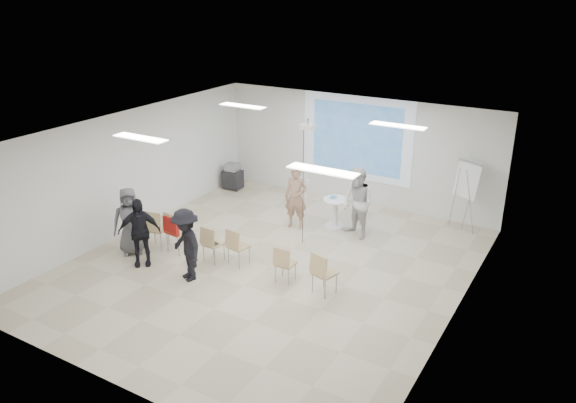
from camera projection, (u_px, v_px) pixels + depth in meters
The scene contains 30 objects.
floor at pixel (270, 268), 12.33m from camera, with size 8.00×9.00×0.10m, color beige.
ceiling at pixel (268, 130), 11.19m from camera, with size 8.00×9.00×0.10m, color white.
wall_back at pixel (357, 150), 15.41m from camera, with size 8.00×0.10×3.00m, color silver.
wall_left at pixel (128, 172), 13.67m from camera, with size 0.10×9.00×3.00m, color silver.
wall_right at pixel (464, 245), 9.85m from camera, with size 0.10×9.00×3.00m, color silver.
projection_halo at pixel (357, 138), 15.23m from camera, with size 3.20×0.01×2.30m, color silver.
projection_image at pixel (356, 138), 15.22m from camera, with size 2.60×0.01×1.90m, color #2F67A2.
pedestal_table at pixel (335, 211), 14.09m from camera, with size 0.73×0.73×0.79m.
player_left at pixel (296, 193), 13.95m from camera, with size 0.66×0.45×1.81m, color tan.
player_right at pixel (358, 199), 13.39m from camera, with size 0.93×0.75×1.94m, color silver.
controller_left at pixel (307, 181), 13.96m from camera, with size 0.04×0.11×0.04m, color white.
controller_right at pixel (356, 182), 13.55m from camera, with size 0.04×0.12×0.04m, color white.
chair_far_left at pixel (155, 226), 12.89m from camera, with size 0.55×0.58×0.96m.
chair_left_mid at pixel (175, 229), 12.71m from camera, with size 0.52×0.55×0.99m.
chair_left_inner at pixel (211, 242), 12.29m from camera, with size 0.43×0.46×0.85m.
chair_center at pixel (236, 244), 12.16m from camera, with size 0.46×0.49×0.86m.
chair_right_inner at pixel (284, 262), 11.47m from camera, with size 0.39×0.42×0.80m.
chair_right_far at pixel (322, 271), 11.01m from camera, with size 0.52×0.54×0.89m.
red_jacket at pixel (171, 226), 12.55m from camera, with size 0.43×0.10×0.41m, color #AD1915.
laptop at pixel (214, 242), 12.38m from camera, with size 0.31×0.23×0.02m, color black.
audience_left at pixel (139, 227), 12.07m from camera, with size 1.03×0.62×1.77m, color black.
audience_mid at pixel (186, 240), 11.46m from camera, with size 1.15×0.63×1.78m, color black.
audience_outer at pixel (130, 217), 12.62m from camera, with size 0.86×0.56×1.75m, color #5D5D62.
flipchart_easel at pixel (467, 180), 13.61m from camera, with size 0.72×0.58×1.80m.
av_cart at pixel (233, 177), 16.77m from camera, with size 0.56×0.46×0.80m.
ceiling_projector at pixel (308, 132), 12.47m from camera, with size 0.30×0.25×3.00m.
fluor_panel_nw at pixel (243, 106), 13.77m from camera, with size 1.20×0.30×0.02m, color white.
fluor_panel_ne at pixel (398, 126), 11.88m from camera, with size 1.20×0.30×0.02m, color white.
fluor_panel_sw at pixel (140, 138), 10.96m from camera, with size 1.20×0.30×0.02m, color white.
fluor_panel_se at pixel (323, 170), 9.08m from camera, with size 1.20×0.30×0.02m, color white.
Camera 1 is at (5.88, -9.23, 5.82)m, focal length 35.00 mm.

